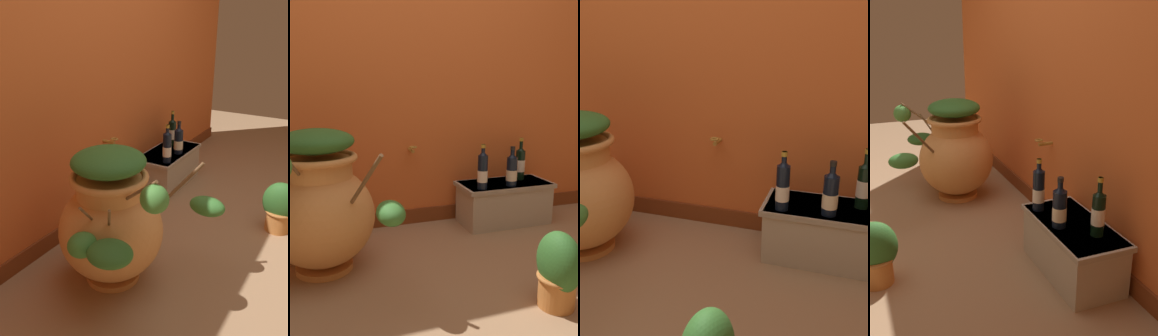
{
  "view_description": "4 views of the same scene",
  "coord_description": "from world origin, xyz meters",
  "views": [
    {
      "loc": [
        -2.08,
        -0.49,
        1.43
      ],
      "look_at": [
        -0.1,
        0.69,
        0.47
      ],
      "focal_mm": 39.65,
      "sensor_mm": 36.0,
      "label": 1
    },
    {
      "loc": [
        -0.66,
        -1.37,
        1.0
      ],
      "look_at": [
        0.05,
        0.7,
        0.51
      ],
      "focal_mm": 38.29,
      "sensor_mm": 36.0,
      "label": 2
    },
    {
      "loc": [
        0.72,
        -1.04,
        1.2
      ],
      "look_at": [
        0.11,
        0.82,
        0.49
      ],
      "focal_mm": 41.64,
      "sensor_mm": 36.0,
      "label": 3
    },
    {
      "loc": [
        2.49,
        -0.18,
        1.38
      ],
      "look_at": [
        0.03,
        0.8,
        0.44
      ],
      "focal_mm": 45.39,
      "sensor_mm": 36.0,
      "label": 4
    }
  ],
  "objects": [
    {
      "name": "wine_bottle_left",
      "position": [
        0.83,
        0.95,
        0.44
      ],
      "size": [
        0.07,
        0.07,
        0.32
      ],
      "color": "black",
      "rests_on": "stone_ledge"
    },
    {
      "name": "wine_bottle_middle",
      "position": [
        0.67,
        0.81,
        0.43
      ],
      "size": [
        0.08,
        0.08,
        0.28
      ],
      "color": "black",
      "rests_on": "stone_ledge"
    },
    {
      "name": "wine_bottle_right",
      "position": [
        0.43,
        0.8,
        0.44
      ],
      "size": [
        0.07,
        0.07,
        0.31
      ],
      "color": "black",
      "rests_on": "stone_ledge"
    },
    {
      "name": "potted_shrub",
      "position": [
        0.37,
        -0.13,
        0.18
      ],
      "size": [
        0.19,
        0.25,
        0.37
      ],
      "color": "#CC7F3D",
      "rests_on": "ground_plane"
    },
    {
      "name": "ground_plane",
      "position": [
        0.0,
        0.0,
        0.0
      ],
      "size": [
        7.0,
        7.0,
        0.0
      ],
      "primitive_type": "plane",
      "color": "#9E7A56"
    },
    {
      "name": "back_wall",
      "position": [
        -0.0,
        1.2,
        1.29
      ],
      "size": [
        4.4,
        0.33,
        2.6
      ],
      "color": "#D6662D",
      "rests_on": "ground_plane"
    },
    {
      "name": "terracotta_urn",
      "position": [
        -0.65,
        0.57,
        0.38
      ],
      "size": [
        0.77,
        0.83,
        0.79
      ],
      "color": "#D68E4C",
      "rests_on": "ground_plane"
    },
    {
      "name": "stone_ledge",
      "position": [
        0.67,
        0.9,
        0.17
      ],
      "size": [
        0.69,
        0.34,
        0.31
      ],
      "color": "#B2A893",
      "rests_on": "ground_plane"
    }
  ]
}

